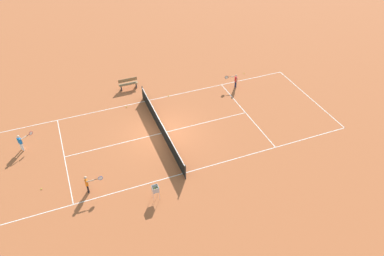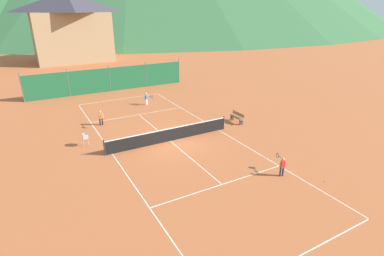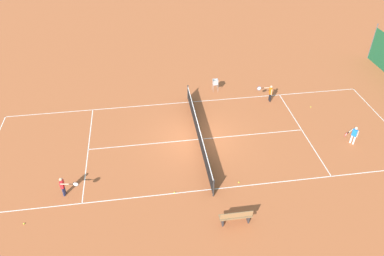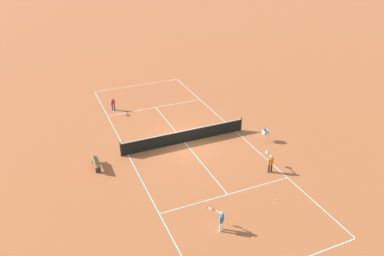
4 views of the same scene
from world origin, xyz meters
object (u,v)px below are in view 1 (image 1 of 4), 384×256
(tennis_ball_near_corner, at_px, (168,96))
(tennis_ball_by_net_right, at_px, (244,73))
(player_near_baseline, at_px, (88,183))
(courtside_bench, at_px, (128,83))
(ball_hopper, at_px, (155,190))
(player_near_service, at_px, (235,80))
(tennis_ball_alley_left, at_px, (126,107))
(player_far_service, at_px, (21,141))
(tennis_ball_service_box, at_px, (41,189))
(tennis_net, at_px, (161,127))

(tennis_ball_near_corner, bearing_deg, tennis_ball_by_net_right, -82.59)
(player_near_baseline, bearing_deg, courtside_bench, -25.79)
(tennis_ball_by_net_right, height_order, ball_hopper, ball_hopper)
(player_near_service, relative_size, tennis_ball_by_net_right, 17.06)
(courtside_bench, bearing_deg, tennis_ball_alley_left, 162.04)
(player_far_service, xyz_separation_m, player_near_service, (1.71, -15.97, -0.03))
(player_near_baseline, distance_m, tennis_ball_service_box, 2.87)
(tennis_ball_by_net_right, relative_size, tennis_ball_service_box, 1.00)
(tennis_net, xyz_separation_m, player_near_service, (3.40, -7.23, 0.16))
(tennis_net, relative_size, tennis_ball_alley_left, 139.09)
(ball_hopper, bearing_deg, tennis_net, -21.05)
(player_far_service, height_order, courtside_bench, player_far_service)
(tennis_ball_near_corner, relative_size, tennis_ball_service_box, 1.00)
(tennis_ball_by_net_right, distance_m, ball_hopper, 15.05)
(player_far_service, height_order, tennis_ball_service_box, player_far_service)
(tennis_ball_near_corner, relative_size, ball_hopper, 0.07)
(tennis_ball_near_corner, height_order, tennis_ball_alley_left, same)
(player_near_service, relative_size, tennis_ball_service_box, 17.06)
(courtside_bench, bearing_deg, player_near_baseline, 154.21)
(ball_hopper, bearing_deg, courtside_bench, -6.72)
(player_near_baseline, height_order, tennis_ball_service_box, player_near_baseline)
(tennis_ball_near_corner, bearing_deg, tennis_ball_alley_left, 93.78)
(player_far_service, relative_size, tennis_ball_alley_left, 17.88)
(player_near_service, height_order, tennis_ball_by_net_right, player_near_service)
(tennis_ball_by_net_right, bearing_deg, tennis_net, 119.24)
(tennis_ball_by_net_right, distance_m, tennis_ball_near_corner, 7.10)
(tennis_ball_service_box, xyz_separation_m, ball_hopper, (-3.01, -5.90, 0.62))
(tennis_ball_service_box, bearing_deg, tennis_ball_by_net_right, -66.63)
(player_near_baseline, xyz_separation_m, tennis_ball_by_net_right, (8.46, -14.33, -0.67))
(tennis_ball_by_net_right, bearing_deg, player_near_service, 133.38)
(player_near_service, xyz_separation_m, ball_hopper, (-8.70, 9.27, -0.01))
(tennis_net, relative_size, courtside_bench, 6.12)
(tennis_net, xyz_separation_m, tennis_ball_near_corner, (4.08, -1.88, -0.47))
(player_near_baseline, xyz_separation_m, tennis_ball_service_box, (1.17, 2.53, -0.67))
(tennis_net, bearing_deg, tennis_ball_near_corner, -24.72)
(tennis_ball_alley_left, height_order, courtside_bench, courtside_bench)
(tennis_ball_service_box, bearing_deg, tennis_ball_near_corner, -57.02)
(tennis_net, distance_m, tennis_ball_alley_left, 4.15)
(tennis_ball_service_box, relative_size, courtside_bench, 0.04)
(tennis_ball_near_corner, relative_size, courtside_bench, 0.04)
(tennis_ball_alley_left, relative_size, ball_hopper, 0.07)
(tennis_net, relative_size, player_near_service, 8.15)
(tennis_ball_service_box, bearing_deg, tennis_net, -73.89)
(player_near_baseline, distance_m, tennis_ball_by_net_right, 16.65)
(player_far_service, bearing_deg, tennis_ball_alley_left, -73.38)
(tennis_ball_alley_left, distance_m, courtside_bench, 2.65)
(player_far_service, bearing_deg, tennis_net, -100.93)
(player_near_baseline, relative_size, courtside_bench, 0.80)
(player_near_baseline, height_order, ball_hopper, player_near_baseline)
(player_near_service, distance_m, tennis_ball_by_net_right, 2.40)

